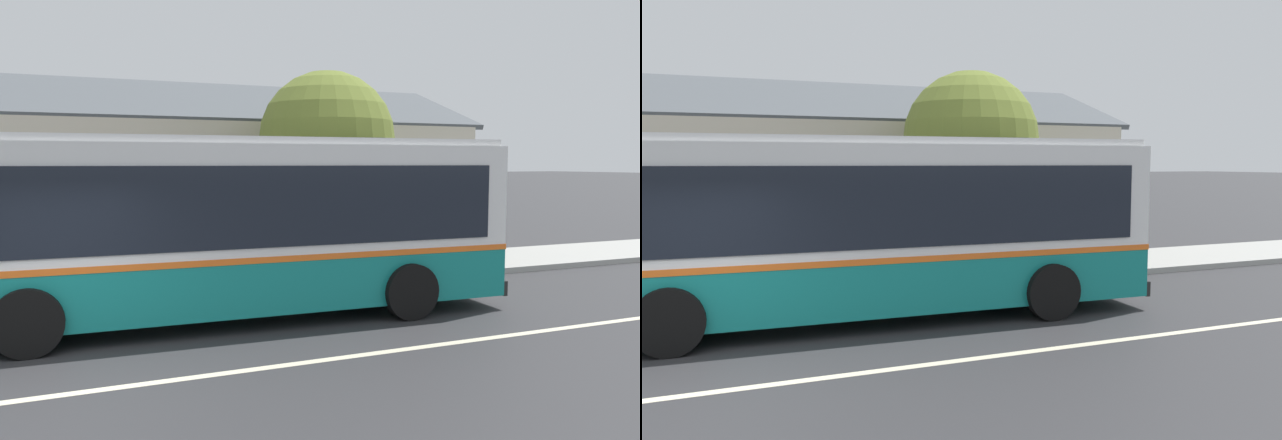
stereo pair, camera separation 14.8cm
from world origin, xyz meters
TOP-DOWN VIEW (x-y plane):
  - ground_plane at (0.00, 0.00)m, footprint 300.00×300.00m
  - sidewalk_far at (0.00, 6.00)m, footprint 60.00×3.00m
  - lane_divider_stripe at (0.00, 0.00)m, footprint 60.00×0.16m
  - community_building at (2.39, 12.72)m, footprint 20.69×8.29m
  - transit_bus at (2.64, 2.90)m, footprint 10.68×3.04m
  - street_tree_primary at (6.47, 6.71)m, footprint 3.42×3.42m

SIDE VIEW (x-z plane):
  - ground_plane at x=0.00m, z-range 0.00..0.00m
  - lane_divider_stripe at x=0.00m, z-range 0.00..0.01m
  - sidewalk_far at x=0.00m, z-range 0.00..0.15m
  - transit_bus at x=2.64m, z-range 0.12..3.30m
  - community_building at x=2.39m, z-range -1.13..5.25m
  - street_tree_primary at x=6.47m, z-range 0.81..5.87m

